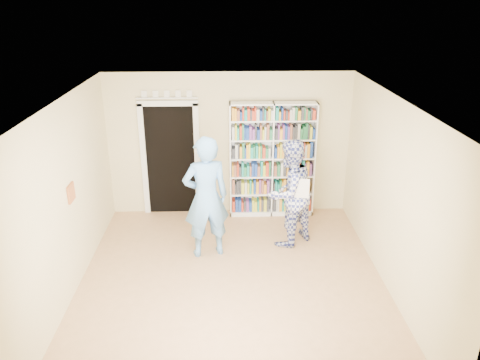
% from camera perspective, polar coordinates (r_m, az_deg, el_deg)
% --- Properties ---
extents(floor, '(5.00, 5.00, 0.00)m').
position_cam_1_polar(floor, '(7.08, -0.99, -12.43)').
color(floor, '#AA7D52').
rests_on(floor, ground).
extents(ceiling, '(5.00, 5.00, 0.00)m').
position_cam_1_polar(ceiling, '(5.99, -1.15, 9.44)').
color(ceiling, white).
rests_on(ceiling, wall_back).
extents(wall_back, '(4.50, 0.00, 4.50)m').
position_cam_1_polar(wall_back, '(8.75, -1.34, 4.32)').
color(wall_back, beige).
rests_on(wall_back, floor).
extents(wall_left, '(0.00, 5.00, 5.00)m').
position_cam_1_polar(wall_left, '(6.77, -20.49, -2.54)').
color(wall_left, beige).
rests_on(wall_left, floor).
extents(wall_right, '(0.00, 5.00, 5.00)m').
position_cam_1_polar(wall_right, '(6.82, 18.20, -2.04)').
color(wall_right, beige).
rests_on(wall_right, floor).
extents(bookshelf, '(1.58, 0.30, 2.18)m').
position_cam_1_polar(bookshelf, '(8.73, 3.93, 2.50)').
color(bookshelf, white).
rests_on(bookshelf, floor).
extents(doorway, '(1.10, 0.08, 2.43)m').
position_cam_1_polar(doorway, '(8.85, -8.48, 3.10)').
color(doorway, black).
rests_on(doorway, floor).
extents(wall_art, '(0.03, 0.25, 0.25)m').
position_cam_1_polar(wall_art, '(6.92, -19.90, -1.48)').
color(wall_art, brown).
rests_on(wall_art, wall_left).
extents(man_blue, '(0.83, 0.65, 2.00)m').
position_cam_1_polar(man_blue, '(7.35, -4.16, -2.16)').
color(man_blue, '#629DDB').
rests_on(man_blue, floor).
extents(man_plaid, '(1.13, 1.10, 1.83)m').
position_cam_1_polar(man_plaid, '(7.75, 6.00, -1.60)').
color(man_plaid, navy).
rests_on(man_plaid, floor).
extents(paper_sheet, '(0.23, 0.05, 0.33)m').
position_cam_1_polar(paper_sheet, '(7.46, 7.55, -1.03)').
color(paper_sheet, white).
rests_on(paper_sheet, man_plaid).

